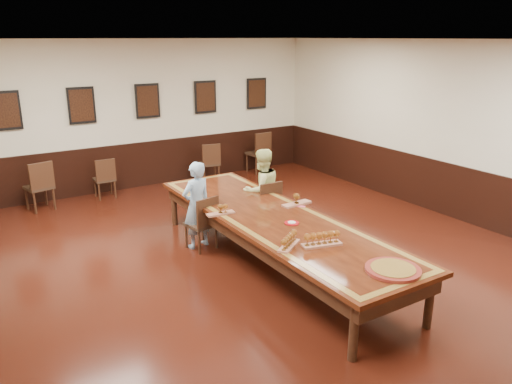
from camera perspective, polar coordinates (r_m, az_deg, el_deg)
floor at (r=7.48m, az=2.06°, el=-8.38°), size 8.00×10.00×0.02m
ceiling at (r=6.74m, az=2.36°, el=17.11°), size 8.00×10.00×0.02m
wall_back at (r=11.36m, az=-12.32°, el=8.67°), size 8.00×0.02×3.20m
wall_right at (r=9.73m, az=22.26°, el=6.38°), size 0.02×10.00×3.20m
chair_man at (r=7.91m, az=-6.33°, el=-3.45°), size 0.49×0.52×0.88m
chair_woman at (r=8.54m, az=1.02°, el=-1.62°), size 0.44×0.47×0.92m
spare_chair_a at (r=10.50m, az=-23.59°, el=0.69°), size 0.56×0.59×0.98m
spare_chair_b at (r=10.84m, az=-16.97°, el=1.56°), size 0.41×0.44×0.86m
spare_chair_c at (r=11.62m, az=-5.36°, el=3.43°), size 0.51×0.54×0.91m
spare_chair_d at (r=12.36m, az=0.22°, el=4.60°), size 0.51×0.55×1.02m
person_man at (r=7.90m, az=-6.80°, el=-1.49°), size 0.57×0.43×1.41m
person_woman at (r=8.54m, az=0.66°, el=0.21°), size 0.72×0.56×1.44m
pink_phone at (r=7.65m, az=5.12°, el=-1.66°), size 0.14×0.15×0.01m
wainscoting at (r=7.27m, az=2.10°, el=-4.76°), size 8.00×10.00×1.00m
conference_table at (r=7.23m, az=2.11°, el=-3.94°), size 1.40×5.00×0.76m
posters at (r=11.25m, az=-12.29°, el=10.14°), size 6.14×0.04×0.74m
flight_a at (r=7.29m, az=-4.00°, el=-2.03°), size 0.42×0.17×0.15m
flight_b at (r=7.70m, az=4.66°, el=-0.87°), size 0.51×0.20×0.19m
flight_c at (r=6.18m, az=3.79°, el=-5.62°), size 0.45×0.36×0.17m
flight_d at (r=6.25m, az=7.54°, el=-5.39°), size 0.53×0.28×0.19m
red_plate_grp at (r=6.95m, az=4.11°, el=-3.56°), size 0.20×0.20×0.03m
carved_platter at (r=5.78m, az=15.39°, el=-8.55°), size 0.76×0.76×0.05m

